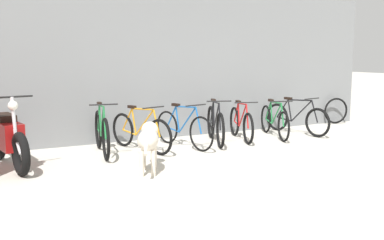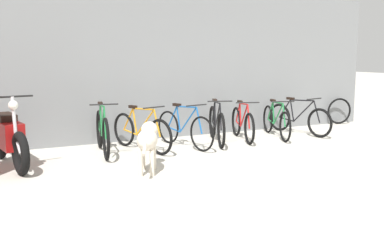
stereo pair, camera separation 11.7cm
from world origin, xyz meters
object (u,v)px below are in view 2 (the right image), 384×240
Objects in this scene: bicycle_1 at (141,132)px; bicycle_2 at (184,129)px; bicycle_3 at (217,125)px; bicycle_6 at (299,119)px; stray_dog at (148,139)px; motorcycle at (9,138)px; spare_tire_left at (339,111)px; bicycle_0 at (102,133)px; bicycle_4 at (242,124)px; bicycle_5 at (276,121)px.

bicycle_2 is at bearing 66.71° from bicycle_1.
bicycle_2 is at bearing -62.60° from bicycle_3.
stray_dog is at bearing -80.87° from bicycle_6.
stray_dog is at bearing 46.88° from motorcycle.
bicycle_1 reaches higher than spare_tire_left.
spare_tire_left is (5.80, 2.19, -0.15)m from stray_dog.
spare_tire_left is (7.59, 1.00, -0.12)m from motorcycle.
motorcycle is 2.15m from stray_dog.
stray_dog is 6.20m from spare_tire_left.
bicycle_1 is at bearing 86.32° from motorcycle.
bicycle_0 is at bearing -70.56° from bicycle_3.
bicycle_0 reaches higher than bicycle_2.
spare_tire_left is (5.40, 0.78, -0.02)m from bicycle_1.
bicycle_0 is at bearing -110.14° from bicycle_1.
bicycle_4 is 1.41× the size of stray_dog.
stray_dog is at bearing 19.82° from bicycle_0.
bicycle_4 is 3.33m from spare_tire_left.
bicycle_1 is 2.21m from motorcycle.
bicycle_1 is 1.00× the size of bicycle_5.
bicycle_0 is at bearing 36.31° from stray_dog.
bicycle_5 is (1.40, -0.01, -0.02)m from bicycle_3.
bicycle_6 is (1.44, 0.04, 0.00)m from bicycle_4.
bicycle_0 is 1.08× the size of bicycle_2.
motorcycle reaches higher than bicycle_5.
motorcycle reaches higher than bicycle_3.
bicycle_1 is 1.51× the size of stray_dog.
bicycle_5 is at bearing -93.62° from bicycle_6.
bicycle_1 is at bearing -100.06° from bicycle_6.
bicycle_5 is at bearing 78.40° from bicycle_2.
bicycle_0 is 2.84m from bicycle_4.
stray_dog is (-3.33, -1.42, 0.15)m from bicycle_5.
bicycle_2 is at bearing -169.43° from spare_tire_left.
bicycle_5 is 2.52× the size of spare_tire_left.
stray_dog is at bearing -33.74° from bicycle_3.
bicycle_2 reaches higher than bicycle_4.
stray_dog is at bearing -159.30° from spare_tire_left.
bicycle_5 is 5.13m from motorcycle.
bicycle_3 is 3.74m from motorcycle.
bicycle_2 reaches higher than stray_dog.
bicycle_1 is at bearing -72.05° from bicycle_4.
bicycle_0 is 3.62m from bicycle_5.
bicycle_1 is 0.81m from bicycle_2.
bicycle_0 is at bearing -72.76° from bicycle_5.
bicycle_2 is (1.49, -0.11, -0.02)m from bicycle_0.
bicycle_6 is (3.59, 0.10, -0.01)m from bicycle_1.
bicycle_3 is 0.86× the size of motorcycle.
bicycle_4 is at bearing 81.78° from bicycle_2.
bicycle_2 is at bearing 94.32° from bicycle_0.
bicycle_0 is at bearing -173.02° from spare_tire_left.
bicycle_1 is at bearing -69.57° from bicycle_3.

